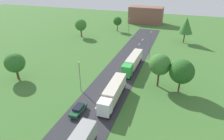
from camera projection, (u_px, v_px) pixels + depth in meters
road at (87, 121)px, 35.41m from camera, size 10.00×140.00×0.06m
truck_second at (113, 92)px, 40.33m from camera, size 2.81×12.58×3.65m
truck_third at (133, 62)px, 54.30m from camera, size 2.75×14.17×3.58m
car_third at (78, 109)px, 37.21m from camera, size 1.80×4.43×1.44m
lamppost_second at (80, 75)px, 42.79m from camera, size 0.36×0.36×7.49m
lamppost_third at (150, 45)px, 58.76m from camera, size 0.36×0.36×9.12m
lamppost_fourth at (129, 27)px, 81.23m from camera, size 0.36×0.36×7.91m
tree_oak at (15, 63)px, 48.07m from camera, size 4.98×4.98×6.97m
tree_birch at (160, 64)px, 44.14m from camera, size 5.02×5.02×8.27m
tree_maple at (186, 26)px, 73.07m from camera, size 5.47×5.47×9.88m
tree_pine at (117, 21)px, 89.49m from camera, size 3.95×3.95×6.75m
tree_elm at (81, 25)px, 81.22m from camera, size 4.91×4.91×7.61m
tree_ash at (182, 72)px, 42.05m from camera, size 5.43×5.43×7.94m
distant_building at (146, 15)px, 104.94m from camera, size 17.99×8.39×8.72m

